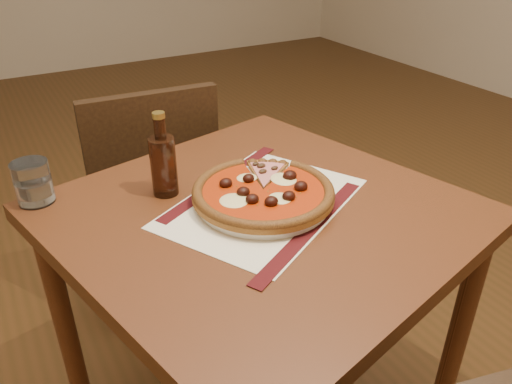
% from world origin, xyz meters
% --- Properties ---
extents(table, '(0.97, 0.97, 0.75)m').
position_xyz_m(table, '(-0.74, -1.13, 0.65)').
color(table, '#5E2916').
rests_on(table, ground).
extents(chair_far, '(0.43, 0.43, 0.86)m').
position_xyz_m(chair_far, '(-0.79, -0.48, 0.49)').
color(chair_far, black).
rests_on(chair_far, ground).
extents(placemat, '(0.53, 0.48, 0.00)m').
position_xyz_m(placemat, '(-0.72, -1.11, 0.75)').
color(placemat, white).
rests_on(placemat, table).
extents(plate, '(0.29, 0.29, 0.02)m').
position_xyz_m(plate, '(-0.72, -1.11, 0.76)').
color(plate, white).
rests_on(plate, placemat).
extents(pizza, '(0.31, 0.31, 0.04)m').
position_xyz_m(pizza, '(-0.72, -1.11, 0.78)').
color(pizza, '#A57028').
rests_on(pizza, plate).
extents(ham_slice, '(0.12, 0.14, 0.02)m').
position_xyz_m(ham_slice, '(-0.66, -1.03, 0.78)').
color(ham_slice, '#A57028').
rests_on(ham_slice, plate).
extents(water_glass, '(0.09, 0.09, 0.10)m').
position_xyz_m(water_glass, '(-1.15, -0.86, 0.80)').
color(water_glass, white).
rests_on(water_glass, table).
extents(bottle, '(0.06, 0.06, 0.19)m').
position_xyz_m(bottle, '(-0.89, -0.96, 0.83)').
color(bottle, '#35190D').
rests_on(bottle, table).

